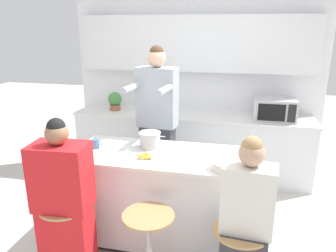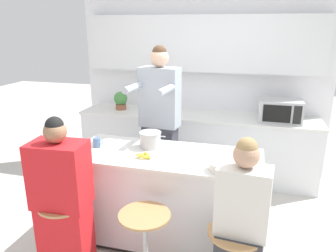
# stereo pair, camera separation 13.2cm
# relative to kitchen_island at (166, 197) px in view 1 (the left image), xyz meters

# --- Properties ---
(ground_plane) EXTENTS (16.00, 16.00, 0.00)m
(ground_plane) POSITION_rel_kitchen_island_xyz_m (0.00, 0.00, -0.46)
(ground_plane) COLOR beige
(wall_back) EXTENTS (3.51, 0.22, 2.70)m
(wall_back) POSITION_rel_kitchen_island_xyz_m (0.00, 1.86, 1.08)
(wall_back) COLOR white
(wall_back) RESTS_ON ground_plane
(back_counter) EXTENTS (3.26, 0.62, 0.89)m
(back_counter) POSITION_rel_kitchen_island_xyz_m (0.00, 1.57, -0.02)
(back_counter) COLOR silver
(back_counter) RESTS_ON ground_plane
(kitchen_island) EXTENTS (1.76, 0.74, 0.92)m
(kitchen_island) POSITION_rel_kitchen_island_xyz_m (0.00, 0.00, 0.00)
(kitchen_island) COLOR black
(kitchen_island) RESTS_ON ground_plane
(bar_stool_leftmost) EXTENTS (0.41, 0.41, 0.66)m
(bar_stool_leftmost) POSITION_rel_kitchen_island_xyz_m (-0.71, -0.65, -0.08)
(bar_stool_leftmost) COLOR tan
(bar_stool_leftmost) RESTS_ON ground_plane
(bar_stool_center) EXTENTS (0.41, 0.41, 0.66)m
(bar_stool_center) POSITION_rel_kitchen_island_xyz_m (0.00, -0.63, -0.08)
(bar_stool_center) COLOR tan
(bar_stool_center) RESTS_ON ground_plane
(person_cooking) EXTENTS (0.48, 0.62, 1.86)m
(person_cooking) POSITION_rel_kitchen_island_xyz_m (-0.25, 0.65, 0.46)
(person_cooking) COLOR #383842
(person_cooking) RESTS_ON ground_plane
(person_wrapped_blanket) EXTENTS (0.46, 0.31, 1.41)m
(person_wrapped_blanket) POSITION_rel_kitchen_island_xyz_m (-0.69, -0.67, 0.20)
(person_wrapped_blanket) COLOR red
(person_wrapped_blanket) RESTS_ON ground_plane
(person_seated_near) EXTENTS (0.38, 0.29, 1.37)m
(person_seated_near) POSITION_rel_kitchen_island_xyz_m (0.73, -0.67, 0.16)
(person_seated_near) COLOR #333338
(person_seated_near) RESTS_ON ground_plane
(cooking_pot) EXTENTS (0.30, 0.22, 0.16)m
(cooking_pot) POSITION_rel_kitchen_island_xyz_m (-0.19, 0.13, 0.53)
(cooking_pot) COLOR #B7BABC
(cooking_pot) RESTS_ON kitchen_island
(fruit_bowl) EXTENTS (0.24, 0.24, 0.08)m
(fruit_bowl) POSITION_rel_kitchen_island_xyz_m (0.56, -0.23, 0.49)
(fruit_bowl) COLOR silver
(fruit_bowl) RESTS_ON kitchen_island
(coffee_cup_near) EXTENTS (0.10, 0.07, 0.09)m
(coffee_cup_near) POSITION_rel_kitchen_island_xyz_m (-0.70, -0.00, 0.50)
(coffee_cup_near) COLOR #4C7099
(coffee_cup_near) RESTS_ON kitchen_island
(banana_bunch) EXTENTS (0.17, 0.12, 0.05)m
(banana_bunch) POSITION_rel_kitchen_island_xyz_m (-0.17, -0.15, 0.48)
(banana_bunch) COLOR yellow
(banana_bunch) RESTS_ON kitchen_island
(microwave) EXTENTS (0.53, 0.38, 0.28)m
(microwave) POSITION_rel_kitchen_island_xyz_m (1.08, 1.53, 0.57)
(microwave) COLOR #B2B5B7
(microwave) RESTS_ON back_counter
(potted_plant) EXTENTS (0.20, 0.20, 0.26)m
(potted_plant) POSITION_rel_kitchen_island_xyz_m (-1.12, 1.57, 0.56)
(potted_plant) COLOR #93563D
(potted_plant) RESTS_ON back_counter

